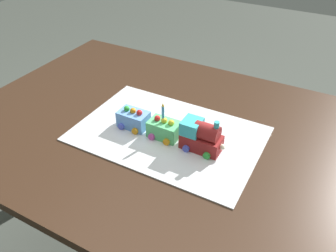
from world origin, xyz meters
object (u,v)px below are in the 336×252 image
cake_car_caboose_mint_green (164,129)px  dining_table (162,150)px  cake_locomotive (201,136)px  cake_car_gondola_sky_blue (134,119)px  birthday_candle (163,111)px

cake_car_caboose_mint_green → dining_table: bearing=-51.1°
cake_locomotive → cake_car_gondola_sky_blue: 0.25m
cake_locomotive → birthday_candle: size_ratio=2.56×
cake_locomotive → cake_car_gondola_sky_blue: size_ratio=1.40×
cake_locomotive → birthday_candle: bearing=0.0°
cake_car_caboose_mint_green → birthday_candle: size_ratio=1.83×
dining_table → birthday_candle: 0.22m
cake_locomotive → cake_car_caboose_mint_green: cake_locomotive is taller
cake_car_caboose_mint_green → birthday_candle: birthday_candle is taller
dining_table → birthday_candle: (-0.03, 0.05, 0.21)m
cake_locomotive → cake_car_caboose_mint_green: size_ratio=1.40×
cake_car_gondola_sky_blue → birthday_candle: bearing=-180.0°
dining_table → cake_car_caboose_mint_green: bearing=128.9°
dining_table → cake_car_gondola_sky_blue: bearing=30.7°
dining_table → cake_car_caboose_mint_green: 0.15m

